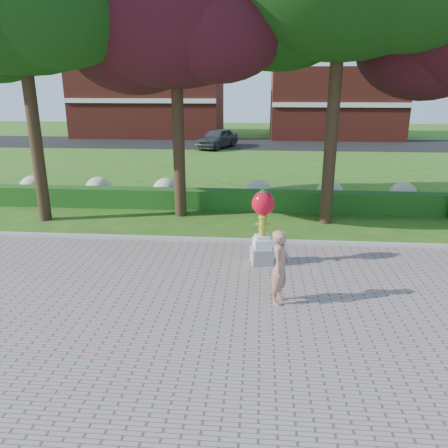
% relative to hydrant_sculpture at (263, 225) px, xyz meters
% --- Properties ---
extents(ground, '(100.00, 100.00, 0.00)m').
position_rel_hydrant_sculpture_xyz_m(ground, '(-1.15, -1.32, -1.18)').
color(ground, '#2B5A16').
rests_on(ground, ground).
extents(walkway, '(40.00, 14.00, 0.04)m').
position_rel_hydrant_sculpture_xyz_m(walkway, '(-1.15, -5.32, -1.16)').
color(walkway, gray).
rests_on(walkway, ground).
extents(curb, '(40.00, 0.18, 0.15)m').
position_rel_hydrant_sculpture_xyz_m(curb, '(-1.15, 1.68, -1.11)').
color(curb, '#ADADA5').
rests_on(curb, ground).
extents(lawn_hedge, '(24.00, 0.70, 0.80)m').
position_rel_hydrant_sculpture_xyz_m(lawn_hedge, '(-1.15, 5.68, -0.78)').
color(lawn_hedge, '#1C4714').
rests_on(lawn_hedge, ground).
extents(hydrangea_row, '(20.10, 1.10, 0.99)m').
position_rel_hydrant_sculpture_xyz_m(hydrangea_row, '(-0.58, 6.68, -0.63)').
color(hydrangea_row, beige).
rests_on(hydrangea_row, ground).
extents(street, '(50.00, 8.00, 0.02)m').
position_rel_hydrant_sculpture_xyz_m(street, '(-1.15, 26.68, -1.17)').
color(street, black).
rests_on(street, ground).
extents(building_left, '(14.00, 8.00, 7.00)m').
position_rel_hydrant_sculpture_xyz_m(building_left, '(-11.15, 32.68, 2.32)').
color(building_left, maroon).
rests_on(building_left, ground).
extents(building_right, '(12.00, 8.00, 6.40)m').
position_rel_hydrant_sculpture_xyz_m(building_right, '(6.85, 32.68, 2.02)').
color(building_right, maroon).
rests_on(building_right, ground).
extents(tree_mid_left, '(8.25, 7.04, 10.69)m').
position_rel_hydrant_sculpture_xyz_m(tree_mid_left, '(-3.26, 4.77, 6.11)').
color(tree_mid_left, black).
rests_on(tree_mid_left, ground).
extents(hydrant_sculpture, '(0.69, 0.69, 2.16)m').
position_rel_hydrant_sculpture_xyz_m(hydrant_sculpture, '(0.00, 0.00, 0.00)').
color(hydrant_sculpture, gray).
rests_on(hydrant_sculpture, walkway).
extents(woman, '(0.61, 0.75, 1.76)m').
position_rel_hydrant_sculpture_xyz_m(woman, '(0.40, -2.30, -0.26)').
color(woman, '#A97460').
rests_on(woman, walkway).
extents(parked_car, '(3.49, 4.92, 1.56)m').
position_rel_hydrant_sculpture_xyz_m(parked_car, '(-3.58, 23.72, -0.39)').
color(parked_car, '#3A3C41').
rests_on(parked_car, street).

